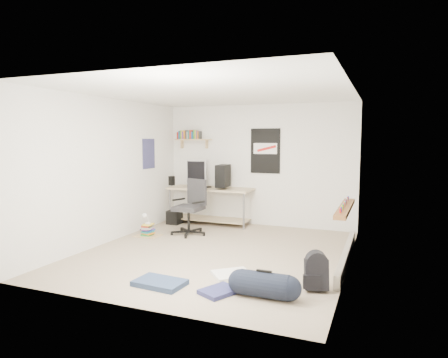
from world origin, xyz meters
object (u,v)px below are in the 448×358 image
at_px(desk, 212,206).
at_px(duffel_bag, 264,285).
at_px(backpack, 316,274).
at_px(office_chair, 189,209).
at_px(book_stack, 148,228).

height_order(desk, duffel_bag, desk).
bearing_deg(desk, backpack, -66.59).
xyz_separation_m(office_chair, backpack, (2.69, -1.96, -0.29)).
xyz_separation_m(duffel_bag, book_stack, (-2.81, 1.98, 0.01)).
relative_size(desk, book_stack, 4.45).
bearing_deg(backpack, book_stack, 136.82).
bearing_deg(book_stack, duffel_bag, -35.08).
bearing_deg(desk, book_stack, -131.87).
xyz_separation_m(office_chair, book_stack, (-0.64, -0.41, -0.34)).
bearing_deg(desk, office_chair, -108.55).
bearing_deg(duffel_bag, office_chair, 132.60).
relative_size(desk, backpack, 4.94).
relative_size(office_chair, book_stack, 2.60).
bearing_deg(book_stack, office_chair, 32.28).
bearing_deg(duffel_bag, desk, 122.29).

